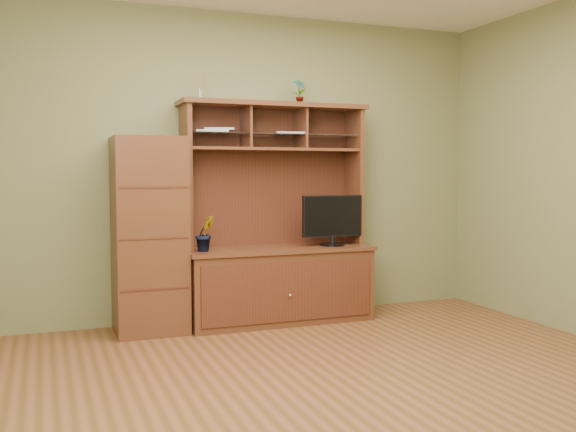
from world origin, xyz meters
TOP-DOWN VIEW (x-y plane):
  - room at (0.00, 0.00)m, footprint 4.54×4.04m
  - media_hutch at (0.18, 1.73)m, footprint 1.66×0.61m
  - monitor at (0.68, 1.65)m, footprint 0.56×0.22m
  - orchid_plant at (-0.48, 1.65)m, footprint 0.19×0.16m
  - top_plant at (0.42, 1.80)m, footprint 0.13×0.10m
  - reed_diffuser at (-0.47, 1.80)m, footprint 0.05×0.05m
  - magazines at (-0.12, 1.80)m, footprint 1.00×0.26m
  - side_cabinet at (-0.92, 1.73)m, footprint 0.57×0.52m

SIDE VIEW (x-z plane):
  - media_hutch at x=0.18m, z-range -0.43..1.47m
  - side_cabinet at x=-0.92m, z-range 0.00..1.58m
  - orchid_plant at x=-0.48m, z-range 0.65..0.95m
  - monitor at x=0.68m, z-range 0.66..1.11m
  - room at x=0.00m, z-range -0.02..2.72m
  - magazines at x=-0.12m, z-range 1.63..1.67m
  - reed_diffuser at x=-0.47m, z-range 1.87..2.13m
  - top_plant at x=0.42m, z-range 1.90..2.13m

